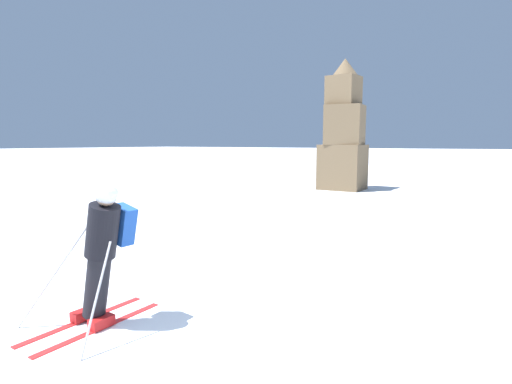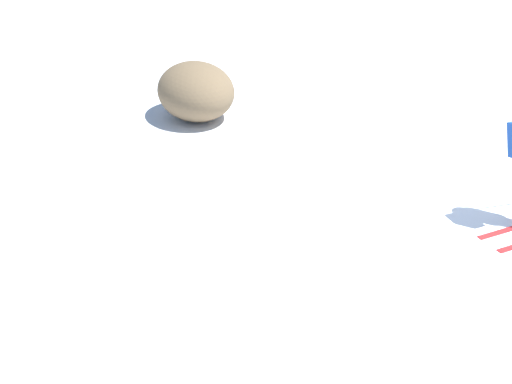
{
  "view_description": "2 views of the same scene",
  "coord_description": "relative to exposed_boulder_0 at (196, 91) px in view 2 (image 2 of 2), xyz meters",
  "views": [
    {
      "loc": [
        3.14,
        -2.77,
        2.15
      ],
      "look_at": [
        -1.71,
        4.86,
        1.02
      ],
      "focal_mm": 28.0,
      "sensor_mm": 36.0,
      "label": 1
    },
    {
      "loc": [
        -7.47,
        7.72,
        5.48
      ],
      "look_at": [
        -0.74,
        4.02,
        1.48
      ],
      "focal_mm": 60.0,
      "sensor_mm": 36.0,
      "label": 2
    }
  ],
  "objects": [
    {
      "name": "ground_plane",
      "position": [
        -4.57,
        -2.24,
        -0.47
      ],
      "size": [
        300.0,
        300.0,
        0.0
      ],
      "primitive_type": "plane",
      "color": "white"
    },
    {
      "name": "exposed_boulder_0",
      "position": [
        0.0,
        0.0,
        0.0
      ],
      "size": [
        1.44,
        1.23,
        0.94
      ],
      "primitive_type": "ellipsoid",
      "color": "brown",
      "rests_on": "ground"
    }
  ]
}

